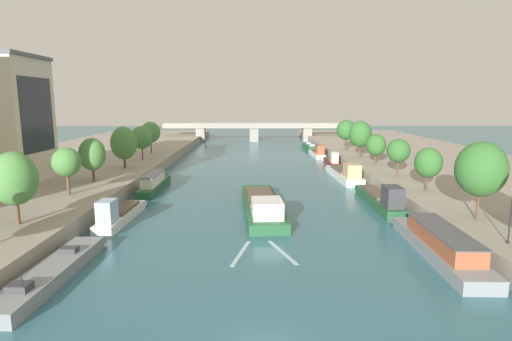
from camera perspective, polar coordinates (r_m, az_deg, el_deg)
The scene contains 27 objects.
quay_left at distance 82.79m, azimuth -25.43°, elevation 0.35°, with size 36.00×170.00×1.89m, color gray.
quay_right at distance 83.32m, azimuth 25.11°, elevation 0.43°, with size 36.00×170.00×1.89m, color gray.
barge_midriver at distance 48.43m, azimuth 0.90°, elevation -4.83°, with size 5.33×20.41×2.91m.
wake_behind_barge at distance 36.12m, azimuth 0.80°, elevation -11.40°, with size 5.59×6.07×0.03m.
moored_boat_left_upstream at distance 34.47m, azimuth -26.58°, elevation -12.58°, with size 3.01×14.52×2.13m.
moored_boat_left_second at distance 46.71m, azimuth -18.59°, elevation -5.82°, with size 2.50×12.12×3.29m.
moored_boat_left_far at distance 61.99m, azimuth -14.08°, elevation -1.71°, with size 2.22×13.52×2.60m.
moored_boat_right_midway at distance 38.51m, azimuth 24.27°, elevation -9.29°, with size 3.65×16.53×2.52m.
moored_boat_right_upstream at distance 53.04m, azimuth 17.08°, elevation -3.83°, with size 2.83×15.65×3.49m.
moored_boat_right_second at distance 70.06m, azimuth 12.31°, elevation -0.44°, with size 3.48×15.79×3.32m.
moored_boat_right_downstream at distance 85.09m, azimuth 10.56°, elevation 1.31°, with size 2.13×11.15×3.07m.
moored_boat_right_end at distance 98.07m, azimuth 8.58°, elevation 2.46°, with size 2.41×12.42×3.07m.
moored_boat_right_lone at distance 112.22m, azimuth 7.53°, elevation 3.28°, with size 2.57×12.73×2.41m.
tree_left_second at distance 42.56m, azimuth -30.75°, elevation -0.99°, with size 4.01×4.01×6.70m.
tree_left_far at distance 53.38m, azimuth -24.99°, elevation 1.05°, with size 3.34×3.34×5.70m.
tree_left_past_mid at distance 61.23m, azimuth -21.94°, elevation 2.11°, with size 3.64×3.64×6.08m.
tree_left_nearest at distance 71.83m, azimuth -18.02°, elevation 3.66°, with size 4.33×4.33×6.96m.
tree_left_end_of_row at distance 81.64m, azimuth -15.70°, elevation 4.47°, with size 4.11×4.11×6.43m.
tree_left_third at distance 91.31m, azimuth -14.55°, elevation 5.20°, with size 4.20×4.20×6.78m.
tree_right_past_mid at distance 43.28m, azimuth 28.96°, elevation 0.16°, with size 4.57×4.57×7.44m.
tree_right_midway at distance 54.61m, azimuth 22.96°, elevation 1.01°, with size 3.36×3.36×5.49m.
tree_right_distant at distance 63.48m, azimuth 19.31°, elevation 2.62°, with size 3.38×3.38×5.68m.
tree_right_third at distance 75.22m, azimuth 16.44°, elevation 3.44°, with size 3.48×3.48×5.43m.
tree_right_second at distance 83.76m, azimuth 14.39°, elevation 4.96°, with size 4.44×4.44×7.31m.
tree_right_far at distance 95.81m, azimuth 12.51°, elevation 5.57°, with size 4.39×4.39×6.92m.
lamppost_right_bank at distance 37.72m, azimuth 32.08°, elevation -5.05°, with size 0.28×0.28×4.52m.
bridge_far at distance 134.01m, azimuth -0.29°, elevation 5.70°, with size 58.90×4.40×5.90m.
Camera 1 is at (-0.62, -19.13, 12.99)m, focal length 28.59 mm.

